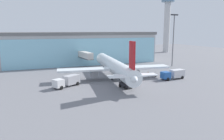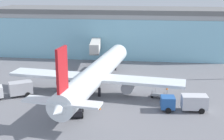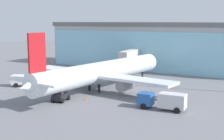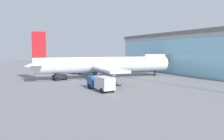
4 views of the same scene
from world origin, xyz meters
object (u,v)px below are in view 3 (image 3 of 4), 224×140
(jet_bridge, at_px, (132,55))
(baggage_cart, at_px, (153,96))
(pushback_tug, at_px, (60,96))
(airplane, at_px, (101,72))
(safety_cone_nose, at_px, (86,98))
(catering_truck, at_px, (31,79))
(fuel_truck, at_px, (164,100))
(safety_cone_wingtip, at_px, (171,93))

(jet_bridge, height_order, baggage_cart, jet_bridge)
(pushback_tug, bearing_deg, airplane, -17.83)
(jet_bridge, relative_size, safety_cone_nose, 23.25)
(baggage_cart, height_order, pushback_tug, pushback_tug)
(jet_bridge, relative_size, catering_truck, 1.71)
(catering_truck, bearing_deg, airplane, 166.25)
(catering_truck, distance_m, safety_cone_nose, 16.75)
(jet_bridge, distance_m, catering_truck, 27.62)
(airplane, distance_m, pushback_tug, 11.41)
(safety_cone_nose, bearing_deg, catering_truck, 164.71)
(catering_truck, height_order, fuel_truck, same)
(airplane, height_order, pushback_tug, airplane)
(baggage_cart, bearing_deg, safety_cone_nose, -122.55)
(pushback_tug, xyz_separation_m, safety_cone_wingtip, (15.04, 13.43, -0.70))
(catering_truck, height_order, pushback_tug, catering_truck)
(catering_truck, xyz_separation_m, safety_cone_wingtip, (27.86, 6.33, -1.19))
(fuel_truck, bearing_deg, jet_bridge, -59.54)
(airplane, distance_m, baggage_cart, 12.16)
(catering_truck, height_order, baggage_cart, catering_truck)
(fuel_truck, bearing_deg, baggage_cart, -57.26)
(baggage_cart, bearing_deg, airplane, -164.84)
(jet_bridge, bearing_deg, safety_cone_wingtip, -142.73)
(pushback_tug, xyz_separation_m, safety_cone_nose, (3.30, 2.69, -0.70))
(safety_cone_nose, bearing_deg, fuel_truck, 2.36)
(catering_truck, bearing_deg, safety_cone_wingtip, 164.09)
(catering_truck, distance_m, safety_cone_wingtip, 28.60)
(fuel_truck, relative_size, baggage_cart, 2.29)
(baggage_cart, relative_size, pushback_tug, 0.94)
(safety_cone_wingtip, bearing_deg, catering_truck, -167.19)
(safety_cone_nose, xyz_separation_m, safety_cone_wingtip, (11.74, 10.74, 0.00))
(baggage_cart, relative_size, safety_cone_nose, 5.85)
(jet_bridge, height_order, safety_cone_nose, jet_bridge)
(jet_bridge, xyz_separation_m, airplane, (2.84, -20.93, -1.12))
(jet_bridge, distance_m, baggage_cart, 27.63)
(baggage_cart, xyz_separation_m, safety_cone_wingtip, (1.78, 4.74, -0.23))
(airplane, xyz_separation_m, catering_truck, (-14.54, -3.89, -2.06))
(catering_truck, xyz_separation_m, baggage_cart, (26.08, 1.59, -0.97))
(airplane, relative_size, safety_cone_wingtip, 71.05)
(pushback_tug, bearing_deg, jet_bridge, -6.93)
(safety_cone_nose, height_order, safety_cone_wingtip, same)
(jet_bridge, bearing_deg, pushback_tug, 178.11)
(jet_bridge, xyz_separation_m, fuel_truck, (18.14, -28.66, -3.18))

